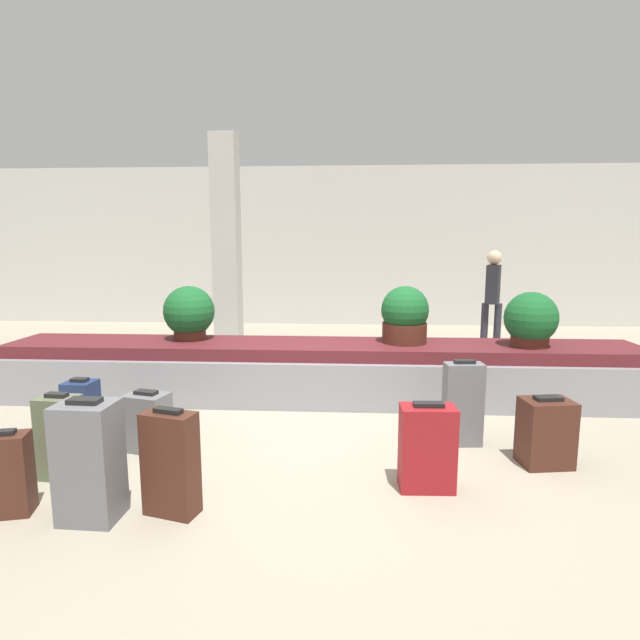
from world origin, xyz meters
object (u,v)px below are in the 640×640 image
object	(u,v)px
suitcase_2	(60,437)
suitcase_6	(463,404)
pillar	(227,248)
potted_plant_2	(405,316)
suitcase_5	(171,463)
suitcase_7	(427,448)
potted_plant_0	(189,313)
suitcase_0	(546,432)
suitcase_3	(82,409)
suitcase_1	(148,422)
traveler_0	(493,292)
potted_plant_1	(531,320)
suitcase_4	(89,461)
suitcase_8	(5,474)

from	to	relation	value
suitcase_2	suitcase_6	distance (m)	3.11
pillar	potted_plant_2	size ratio (longest dim) A/B	5.23
suitcase_2	suitcase_5	xyz separation A→B (m)	(0.97, -0.44, 0.03)
suitcase_7	potted_plant_0	world-z (taller)	potted_plant_0
suitcase_0	suitcase_5	world-z (taller)	suitcase_5
suitcase_0	suitcase_3	xyz separation A→B (m)	(-3.80, 0.32, -0.01)
suitcase_1	traveler_0	bearing A→B (deg)	60.23
suitcase_2	potted_plant_0	world-z (taller)	potted_plant_0
suitcase_2	suitcase_5	world-z (taller)	suitcase_5
suitcase_2	suitcase_3	size ratio (longest dim) A/B	1.18
suitcase_0	potted_plant_1	distance (m)	1.69
pillar	suitcase_6	size ratio (longest dim) A/B	4.41
suitcase_5	potted_plant_1	distance (m)	3.84
potted_plant_2	suitcase_7	bearing A→B (deg)	-91.59
suitcase_6	potted_plant_1	distance (m)	1.58
traveler_0	suitcase_4	bearing A→B (deg)	-13.37
pillar	suitcase_5	bearing A→B (deg)	-81.03
suitcase_2	traveler_0	xyz separation A→B (m)	(4.27, 4.52, 0.62)
suitcase_2	suitcase_8	bearing A→B (deg)	-92.43
potted_plant_0	suitcase_7	bearing A→B (deg)	-42.55
traveler_0	suitcase_7	bearing A→B (deg)	3.24
suitcase_2	potted_plant_0	size ratio (longest dim) A/B	1.05
pillar	suitcase_7	xyz separation A→B (m)	(2.33, -3.96, -1.30)
suitcase_0	suitcase_4	bearing A→B (deg)	-171.28
suitcase_3	traveler_0	world-z (taller)	traveler_0
suitcase_0	suitcase_2	bearing A→B (deg)	178.28
suitcase_5	potted_plant_1	world-z (taller)	potted_plant_1
suitcase_0	potted_plant_1	world-z (taller)	potted_plant_1
pillar	suitcase_3	xyz separation A→B (m)	(-0.52, -3.21, -1.35)
suitcase_4	suitcase_8	world-z (taller)	suitcase_4
suitcase_4	potted_plant_2	xyz separation A→B (m)	(2.16, 2.58, 0.53)
potted_plant_2	potted_plant_0	bearing A→B (deg)	178.75
suitcase_3	potted_plant_0	world-z (taller)	potted_plant_0
suitcase_1	potted_plant_1	world-z (taller)	potted_plant_1
suitcase_5	traveler_0	size ratio (longest dim) A/B	0.44
pillar	suitcase_2	xyz separation A→B (m)	(-0.28, -3.94, -1.30)
suitcase_5	pillar	bearing A→B (deg)	113.85
pillar	potted_plant_0	xyz separation A→B (m)	(0.01, -1.83, -0.70)
suitcase_2	potted_plant_2	size ratio (longest dim) A/B	1.03
suitcase_2	suitcase_3	bearing A→B (deg)	112.37
suitcase_2	potted_plant_2	bearing A→B (deg)	41.57
suitcase_8	traveler_0	size ratio (longest dim) A/B	0.35
suitcase_3	potted_plant_1	xyz separation A→B (m)	(4.19, 1.20, 0.63)
suitcase_1	suitcase_0	bearing A→B (deg)	12.19
suitcase_2	suitcase_4	distance (m)	0.73
suitcase_7	suitcase_8	distance (m)	2.70
suitcase_0	pillar	bearing A→B (deg)	124.67
suitcase_1	suitcase_8	size ratio (longest dim) A/B	0.91
pillar	suitcase_8	bearing A→B (deg)	-94.30
suitcase_2	suitcase_5	size ratio (longest dim) A/B	0.92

